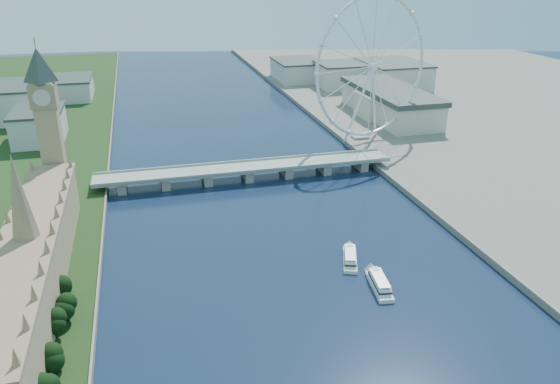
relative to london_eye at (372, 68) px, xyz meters
name	(u,v)px	position (x,y,z in m)	size (l,w,h in m)	color
parliament_range	(32,265)	(-247.98, -185.08, -49.04)	(24.00, 200.00, 70.00)	tan
big_ben	(46,109)	(-247.98, -77.08, -0.95)	(20.02, 20.02, 110.00)	tan
westminster_bridge	(247,170)	(-119.98, -55.08, -60.89)	(220.00, 22.00, 9.50)	gray
london_eye	(372,68)	(0.00, 0.00, 0.00)	(113.60, 39.12, 124.30)	silver
county_hall	(388,119)	(55.02, 74.92, -67.52)	(54.00, 144.00, 35.00)	beige
city_skyline	(236,84)	(-80.75, 205.00, -50.56)	(505.00, 280.00, 32.00)	beige
tour_boat_near	(350,262)	(-91.08, -190.02, -67.52)	(7.41, 29.04, 6.41)	silver
tour_boat_far	(379,288)	(-86.53, -217.98, -67.52)	(7.67, 30.00, 6.63)	silver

